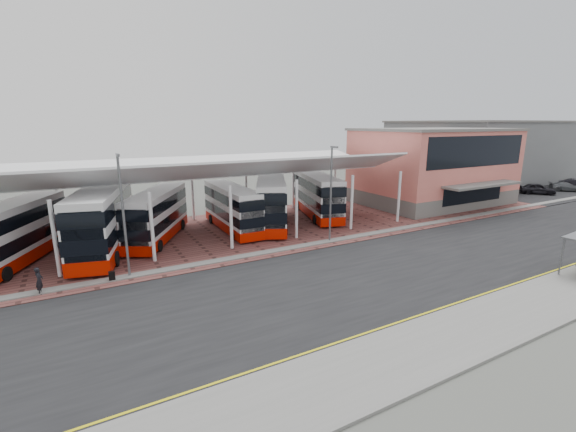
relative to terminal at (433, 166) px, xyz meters
name	(u,v)px	position (x,y,z in m)	size (l,w,h in m)	color
ground	(358,270)	(-23.00, -13.92, -4.66)	(140.00, 140.00, 0.00)	#484A44
road	(368,274)	(-23.00, -14.92, -4.65)	(120.00, 14.00, 0.02)	black
forecourt	(291,224)	(-21.00, -0.92, -4.63)	(72.00, 16.00, 0.06)	brown
sidewalk	(476,328)	(-23.00, -22.92, -4.59)	(120.00, 4.00, 0.14)	slate
north_kerb	(310,245)	(-23.00, -7.72, -4.59)	(120.00, 0.80, 0.14)	slate
carpark_surface	(552,193)	(21.00, -3.92, -4.62)	(22.00, 10.00, 0.08)	black
yellow_line_near	(442,311)	(-23.00, -20.92, -4.63)	(120.00, 0.12, 0.01)	#CBBC0D
yellow_line_far	(437,309)	(-23.00, -20.62, -4.63)	(120.00, 0.12, 0.01)	#CBBC0D
canopy	(208,170)	(-29.00, 0.01, 1.14)	(37.00, 11.63, 7.07)	white
terminal	(433,166)	(0.00, 0.00, 0.00)	(18.40, 14.40, 9.25)	#63605D
warehouse	(485,150)	(25.00, 10.08, 0.50)	(30.50, 20.50, 10.25)	#5B5D5F
lamp_west	(123,213)	(-37.00, -7.65, -0.30)	(0.16, 0.90, 8.07)	#595A5F
lamp_east	(331,191)	(-21.00, -7.65, -0.30)	(0.16, 0.90, 8.07)	#595A5F
bus_0	(14,234)	(-43.65, -1.14, -2.43)	(6.58, 10.66, 4.37)	silver
bus_1	(103,220)	(-37.92, -1.17, -2.12)	(5.71, 12.40, 4.98)	silver
bus_2	(157,216)	(-33.66, -0.03, -2.52)	(7.04, 10.01, 4.19)	silver
bus_3	(232,209)	(-26.92, -0.22, -2.56)	(2.66, 10.00, 4.10)	silver
bus_4	(271,202)	(-22.92, -0.41, -2.28)	(7.36, 11.29, 4.66)	silver
bus_5	(317,196)	(-16.90, 0.63, -2.38)	(5.46, 11.11, 4.47)	silver
pedestrian	(39,281)	(-41.93, -7.92, -3.78)	(0.60, 0.39, 1.64)	black
suitcase	(112,276)	(-38.07, -7.92, -4.28)	(0.37, 0.27, 0.64)	black
carpark_car_a	(538,189)	(17.59, -3.57, -3.81)	(1.81, 4.50, 1.53)	black
carpark_car_b	(566,187)	(23.86, -4.26, -3.94)	(1.78, 4.38, 1.27)	#4E5156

